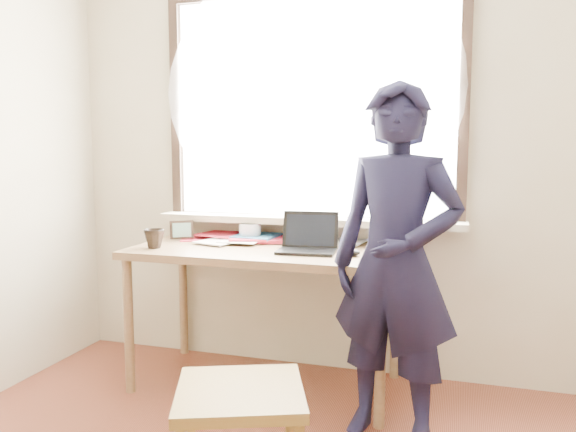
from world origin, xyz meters
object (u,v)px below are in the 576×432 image
(mug_dark, at_px, (154,239))
(work_chair, at_px, (240,407))
(laptop, at_px, (308,242))
(mug_white, at_px, (250,232))
(person, at_px, (396,264))
(desk, at_px, (266,262))

(mug_dark, relative_size, work_chair, 0.19)
(laptop, xyz_separation_m, work_chair, (0.03, -1.06, -0.45))
(laptop, xyz_separation_m, mug_white, (-0.43, 0.23, 0.00))
(mug_white, bearing_deg, person, -31.90)
(mug_white, xyz_separation_m, person, (0.93, -0.58, -0.03))
(laptop, height_order, mug_dark, laptop)
(laptop, height_order, person, person)
(work_chair, bearing_deg, laptop, 91.44)
(mug_dark, height_order, work_chair, mug_dark)
(desk, xyz_separation_m, mug_dark, (-0.60, -0.19, 0.14))
(mug_white, height_order, person, person)
(desk, bearing_deg, mug_dark, -162.16)
(desk, height_order, laptop, laptop)
(person, bearing_deg, mug_white, 160.85)
(laptop, bearing_deg, mug_dark, -169.58)
(mug_white, relative_size, mug_dark, 1.18)
(desk, relative_size, mug_dark, 13.06)
(desk, bearing_deg, work_chair, -75.58)
(laptop, relative_size, mug_white, 2.42)
(mug_white, height_order, work_chair, mug_white)
(mug_dark, bearing_deg, work_chair, -45.91)
(mug_dark, relative_size, person, 0.07)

